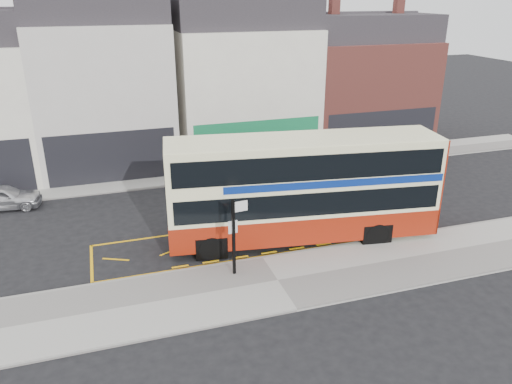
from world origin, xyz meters
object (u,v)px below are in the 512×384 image
object	(u,v)px
double_decker_bus	(304,188)
car_white	(329,160)
bus_stop_post	(235,230)
car_grey	(214,171)
car_silver	(3,197)
street_tree_right	(295,107)

from	to	relation	value
double_decker_bus	car_white	size ratio (longest dim) A/B	2.59
bus_stop_post	car_white	world-z (taller)	bus_stop_post
double_decker_bus	car_grey	distance (m)	9.08
bus_stop_post	car_grey	xyz separation A→B (m)	(1.68, 10.90, -1.40)
car_grey	car_white	size ratio (longest dim) A/B	0.85
bus_stop_post	car_white	bearing A→B (deg)	42.76
car_white	double_decker_bus	bearing A→B (deg)	144.58
car_silver	car_white	world-z (taller)	car_white
car_white	car_silver	bearing A→B (deg)	88.11
bus_stop_post	car_grey	world-z (taller)	bus_stop_post
bus_stop_post	car_white	size ratio (longest dim) A/B	0.68
double_decker_bus	bus_stop_post	distance (m)	4.49
car_grey	double_decker_bus	bearing A→B (deg)	-157.31
double_decker_bus	car_silver	distance (m)	15.99
car_silver	car_white	size ratio (longest dim) A/B	0.80
car_grey	car_white	bearing A→B (deg)	-83.95
double_decker_bus	street_tree_right	bearing A→B (deg)	78.09
car_grey	street_tree_right	bearing A→B (deg)	-59.65
double_decker_bus	car_white	distance (m)	10.02
double_decker_bus	car_white	bearing A→B (deg)	65.20
bus_stop_post	car_grey	bearing A→B (deg)	74.93
bus_stop_post	car_silver	xyz separation A→B (m)	(-9.88, 10.28, -1.42)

